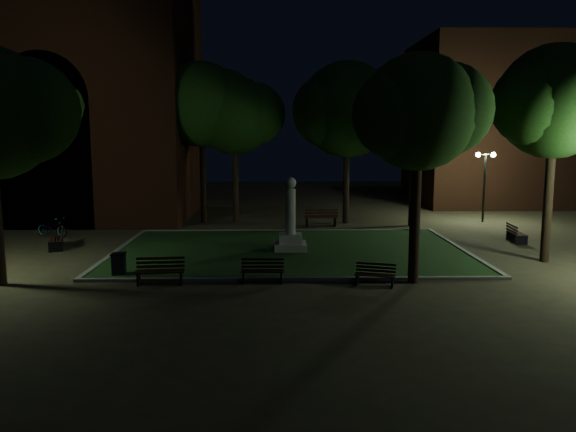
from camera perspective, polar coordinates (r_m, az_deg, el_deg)
name	(u,v)px	position (r m, az deg, el deg)	size (l,w,h in m)	color
ground	(292,261)	(22.90, 0.38, -4.62)	(80.00, 80.00, 0.00)	#443A26
lawn	(290,250)	(24.84, 0.25, -3.51)	(15.00, 10.00, 0.08)	#204119
lawn_kerb	(290,250)	(24.84, 0.25, -3.47)	(15.40, 10.40, 0.12)	slate
monument	(290,230)	(24.67, 0.25, -1.43)	(1.40, 1.40, 3.20)	gray
building_main	(32,98)	(39.25, -24.53, 10.82)	(20.00, 12.00, 15.00)	#411F11
building_far	(523,123)	(46.25, 22.79, 8.70)	(16.00, 10.00, 12.00)	#411F11
tree_north_wl	(204,105)	(33.10, -8.58, 11.13)	(5.98, 4.88, 9.28)	black
tree_north_er	(349,110)	(32.66, 6.25, 10.71)	(6.70, 5.47, 9.28)	black
tree_ne	(416,137)	(32.22, 12.83, 7.83)	(4.48, 3.65, 6.83)	black
tree_east	(557,102)	(24.71, 25.68, 10.43)	(5.48, 4.47, 8.63)	black
tree_se	(421,112)	(19.53, 13.36, 10.20)	(4.83, 3.94, 7.82)	black
tree_nw	(81,108)	(34.29, -20.32, 10.26)	(5.90, 4.82, 9.04)	black
tree_far_north	(236,116)	(32.99, -5.28, 10.12)	(5.55, 4.53, 8.49)	black
lamppost_nw	(81,172)	(32.92, -20.25, 4.21)	(1.18, 0.28, 4.40)	black
lamppost_ne	(485,173)	(34.83, 19.37, 4.15)	(1.18, 0.28, 4.11)	black
bench_near_left	(263,271)	(19.63, -2.61, -5.65)	(1.50, 0.55, 0.82)	black
bench_near_right	(375,275)	(19.44, 8.84, -5.97)	(1.44, 0.86, 0.75)	black
bench_west_near	(160,272)	(19.88, -12.86, -5.55)	(1.69, 0.71, 0.90)	black
bench_left_side	(57,239)	(27.35, -22.38, -2.20)	(1.12, 1.81, 0.94)	black
bench_right_side	(516,234)	(29.05, 22.12, -1.68)	(0.66, 1.60, 0.86)	black
bench_far_side	(321,218)	(31.62, 3.37, -0.20)	(1.85, 0.70, 1.01)	black
trash_bin	(119,265)	(21.32, -16.81, -4.75)	(0.53, 0.53, 0.85)	black
bicycle	(52,227)	(30.63, -22.83, -1.07)	(0.66, 1.88, 0.99)	black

